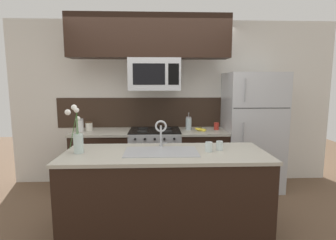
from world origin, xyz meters
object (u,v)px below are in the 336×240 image
object	(u,v)px
storage_jar_tall	(80,125)
storage_jar_medium	(89,126)
microwave	(154,75)
flower_vase	(77,138)
sink_faucet	(161,130)
spare_glass	(219,146)
banana_bunch	(201,130)
coffee_tin	(216,126)
stove_range	(155,159)
refrigerator	(251,131)
drinking_glass	(209,147)
french_press	(189,123)

from	to	relation	value
storage_jar_tall	storage_jar_medium	distance (m)	0.13
microwave	flower_vase	distance (m)	1.61
sink_faucet	spare_glass	bearing A→B (deg)	-14.41
banana_bunch	sink_faucet	xyz separation A→B (m)	(-0.61, -0.98, 0.18)
microwave	storage_jar_medium	bearing A→B (deg)	177.38
storage_jar_tall	sink_faucet	world-z (taller)	sink_faucet
microwave	coffee_tin	distance (m)	1.23
stove_range	refrigerator	bearing A→B (deg)	0.77
stove_range	sink_faucet	size ratio (longest dim) A/B	3.04
drinking_glass	sink_faucet	bearing A→B (deg)	156.49
coffee_tin	drinking_glass	xyz separation A→B (m)	(-0.37, -1.30, -0.00)
sink_faucet	flower_vase	world-z (taller)	flower_vase
sink_faucet	storage_jar_medium	bearing A→B (deg)	135.24
refrigerator	drinking_glass	distance (m)	1.57
storage_jar_medium	french_press	size ratio (longest dim) A/B	0.52
refrigerator	storage_jar_tall	distance (m)	2.61
microwave	sink_faucet	xyz separation A→B (m)	(0.08, -1.02, -0.64)
flower_vase	spare_glass	bearing A→B (deg)	2.43
storage_jar_medium	spare_glass	bearing A→B (deg)	-35.80
french_press	drinking_glass	bearing A→B (deg)	-87.53
storage_jar_medium	flower_vase	world-z (taller)	flower_vase
coffee_tin	flower_vase	xyz separation A→B (m)	(-1.73, -1.31, 0.10)
storage_jar_tall	flower_vase	xyz separation A→B (m)	(0.34, -1.25, 0.07)
storage_jar_tall	storage_jar_medium	size ratio (longest dim) A/B	1.35
coffee_tin	spare_glass	size ratio (longest dim) A/B	1.11
stove_range	french_press	world-z (taller)	french_press
coffee_tin	sink_faucet	world-z (taller)	sink_faucet
storage_jar_medium	coffee_tin	distance (m)	1.94
storage_jar_medium	banana_bunch	bearing A→B (deg)	-2.92
refrigerator	french_press	world-z (taller)	refrigerator
refrigerator	storage_jar_tall	size ratio (longest dim) A/B	9.56
stove_range	refrigerator	distance (m)	1.55
refrigerator	spare_glass	xyz separation A→B (m)	(-0.79, -1.22, 0.07)
storage_jar_tall	spare_glass	size ratio (longest dim) A/B	1.88
flower_vase	french_press	bearing A→B (deg)	45.57
french_press	flower_vase	distance (m)	1.85
storage_jar_tall	storage_jar_medium	world-z (taller)	storage_jar_tall
stove_range	drinking_glass	bearing A→B (deg)	-65.33
refrigerator	drinking_glass	xyz separation A→B (m)	(-0.92, -1.27, 0.07)
storage_jar_tall	banana_bunch	bearing A→B (deg)	-1.61
storage_jar_tall	storage_jar_medium	bearing A→B (deg)	15.68
microwave	coffee_tin	size ratio (longest dim) A/B	6.77
coffee_tin	drinking_glass	size ratio (longest dim) A/B	1.06
stove_range	french_press	bearing A→B (deg)	6.60
stove_range	microwave	xyz separation A→B (m)	(0.00, -0.02, 1.28)
french_press	flower_vase	xyz separation A→B (m)	(-1.29, -1.32, 0.06)
sink_faucet	refrigerator	bearing A→B (deg)	36.78
banana_bunch	stove_range	bearing A→B (deg)	174.90
storage_jar_tall	spare_glass	distance (m)	2.17
microwave	flower_vase	world-z (taller)	microwave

